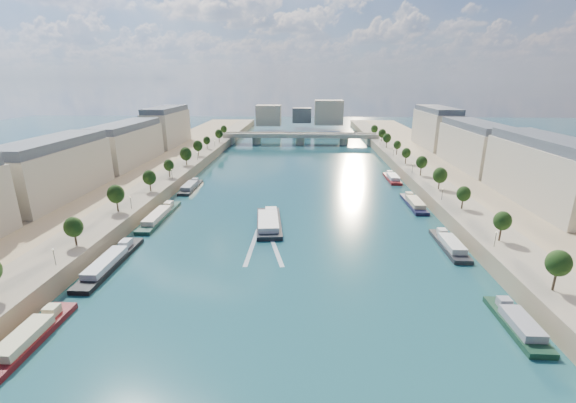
# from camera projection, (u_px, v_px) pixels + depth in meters

# --- Properties ---
(ground) EXTENTS (700.00, 700.00, 0.00)m
(ground) POSITION_uv_depth(u_px,v_px,m) (294.00, 199.00, 153.88)
(ground) COLOR #0B2731
(ground) RESTS_ON ground
(quay_left) EXTENTS (44.00, 520.00, 5.00)m
(quay_left) POSITION_uv_depth(u_px,v_px,m) (118.00, 190.00, 156.33)
(quay_left) COLOR #9E8460
(quay_left) RESTS_ON ground
(quay_right) EXTENTS (44.00, 520.00, 5.00)m
(quay_right) POSITION_uv_depth(u_px,v_px,m) (479.00, 195.00, 149.91)
(quay_right) COLOR #9E8460
(quay_right) RESTS_ON ground
(pave_left) EXTENTS (14.00, 520.00, 0.10)m
(pave_left) POSITION_uv_depth(u_px,v_px,m) (153.00, 185.00, 154.89)
(pave_left) COLOR gray
(pave_left) RESTS_ON quay_left
(pave_right) EXTENTS (14.00, 520.00, 0.10)m
(pave_right) POSITION_uv_depth(u_px,v_px,m) (440.00, 188.00, 149.80)
(pave_right) COLOR gray
(pave_right) RESTS_ON quay_right
(trees_left) EXTENTS (4.80, 268.80, 8.26)m
(trees_left) POSITION_uv_depth(u_px,v_px,m) (158.00, 171.00, 155.05)
(trees_left) COLOR #382B1E
(trees_left) RESTS_ON ground
(trees_right) EXTENTS (4.80, 268.80, 8.26)m
(trees_right) POSITION_uv_depth(u_px,v_px,m) (429.00, 169.00, 157.75)
(trees_right) COLOR #382B1E
(trees_right) RESTS_ON ground
(lamps_left) EXTENTS (0.36, 200.36, 4.28)m
(lamps_left) POSITION_uv_depth(u_px,v_px,m) (154.00, 185.00, 144.34)
(lamps_left) COLOR black
(lamps_left) RESTS_ON ground
(lamps_right) EXTENTS (0.36, 200.36, 4.28)m
(lamps_right) POSITION_uv_depth(u_px,v_px,m) (426.00, 178.00, 153.93)
(lamps_right) COLOR black
(lamps_right) RESTS_ON ground
(buildings_left) EXTENTS (16.00, 226.00, 23.20)m
(buildings_left) POSITION_uv_depth(u_px,v_px,m) (97.00, 151.00, 164.08)
(buildings_left) COLOR beige
(buildings_left) RESTS_ON ground
(buildings_right) EXTENTS (16.00, 226.00, 23.20)m
(buildings_right) POSITION_uv_depth(u_px,v_px,m) (504.00, 154.00, 156.50)
(buildings_right) COLOR beige
(buildings_right) RESTS_ON ground
(skyline) EXTENTS (79.00, 42.00, 22.00)m
(skyline) POSITION_uv_depth(u_px,v_px,m) (305.00, 114.00, 358.14)
(skyline) COLOR beige
(skyline) RESTS_ON ground
(bridge) EXTENTS (112.00, 12.00, 8.15)m
(bridge) POSITION_uv_depth(u_px,v_px,m) (300.00, 137.00, 280.67)
(bridge) COLOR #C1B79E
(bridge) RESTS_ON ground
(tour_barge) EXTENTS (10.79, 27.83, 3.74)m
(tour_barge) POSITION_uv_depth(u_px,v_px,m) (269.00, 222.00, 125.86)
(tour_barge) COLOR black
(tour_barge) RESTS_ON ground
(wake) EXTENTS (10.73, 26.01, 0.04)m
(wake) POSITION_uv_depth(u_px,v_px,m) (263.00, 246.00, 110.35)
(wake) COLOR silver
(wake) RESTS_ON ground
(moored_barges_left) EXTENTS (5.00, 154.88, 3.60)m
(moored_barges_left) POSITION_uv_depth(u_px,v_px,m) (120.00, 254.00, 103.71)
(moored_barges_left) COLOR #161E31
(moored_barges_left) RESTS_ON ground
(moored_barges_right) EXTENTS (5.00, 166.67, 3.60)m
(moored_barges_right) POSITION_uv_depth(u_px,v_px,m) (446.00, 241.00, 111.71)
(moored_barges_right) COLOR black
(moored_barges_right) RESTS_ON ground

